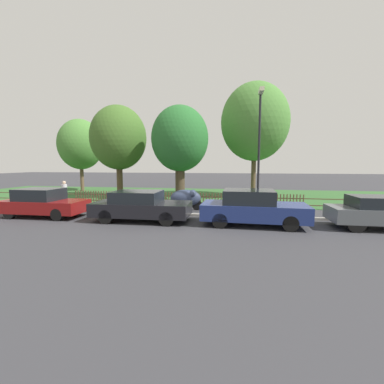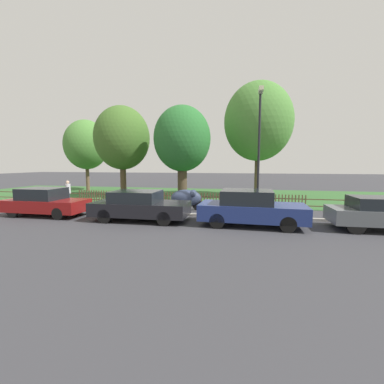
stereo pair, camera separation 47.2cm
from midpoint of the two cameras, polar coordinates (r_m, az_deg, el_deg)
name	(u,v)px [view 2 (the right image)]	position (r m, az deg, el deg)	size (l,w,h in m)	color
ground_plane	(169,216)	(12.94, -4.01, -5.25)	(120.00, 120.00, 0.00)	#38383D
kerb_stone	(170,214)	(13.02, -3.90, -4.90)	(41.28, 0.20, 0.12)	#9E998E
grass_strip	(198,195)	(21.19, 2.05, -0.72)	(41.28, 11.23, 0.01)	#33602D
park_fence	(183,199)	(15.68, -1.21, -1.62)	(41.28, 0.05, 0.86)	brown
parked_car_silver_hatchback	(45,202)	(14.62, -29.03, -1.96)	(4.01, 1.68, 1.39)	maroon
parked_car_black_saloon	(140,205)	(11.92, -10.43, -2.94)	(4.36, 1.92, 1.36)	black
parked_car_navy_estate	(250,208)	(11.06, 14.07, -3.46)	(4.40, 2.01, 1.49)	navy
parked_car_red_compact	(381,213)	(12.44, 37.28, -3.78)	(3.74, 1.63, 1.31)	#51565B
covered_motorcycle	(187,198)	(14.34, -0.21, -1.30)	(1.86, 0.92, 1.15)	black
tree_nearest_kerb	(86,145)	(26.66, -21.98, 9.70)	(4.05, 4.05, 6.73)	brown
tree_behind_motorcycle	(122,138)	(20.57, -14.63, 11.48)	(4.17, 4.17, 6.94)	brown
tree_mid_park	(182,139)	(17.99, -1.44, 11.60)	(3.91, 3.91, 6.55)	#473828
tree_far_left	(258,122)	(20.58, 15.17, 14.82)	(5.09, 5.09, 8.65)	brown
pedestrian_near_fence	(68,191)	(17.65, -25.15, 0.13)	(0.44, 0.44, 1.55)	#2D3351
street_lamp	(259,139)	(12.85, 15.76, 11.29)	(0.20, 0.79, 6.02)	black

